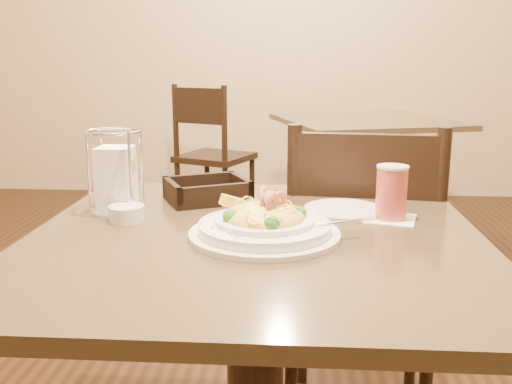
# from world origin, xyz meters

# --- Properties ---
(main_table) EXTENTS (0.90, 0.90, 0.75)m
(main_table) POSITION_xyz_m (0.00, 0.00, 0.51)
(main_table) COLOR black
(main_table) RESTS_ON ground
(background_table) EXTENTS (1.13, 1.13, 0.75)m
(background_table) POSITION_xyz_m (0.48, 2.21, 0.51)
(background_table) COLOR black
(background_table) RESTS_ON ground
(dining_chair_near) EXTENTS (0.46, 0.46, 0.93)m
(dining_chair_near) POSITION_xyz_m (0.27, 0.45, 0.50)
(dining_chair_near) COLOR black
(dining_chair_near) RESTS_ON ground
(dining_chair_far) EXTENTS (0.55, 0.55, 0.93)m
(dining_chair_far) POSITION_xyz_m (-0.47, 2.55, 0.50)
(dining_chair_far) COLOR black
(dining_chair_far) RESTS_ON ground
(pasta_bowl) EXTENTS (0.33, 0.30, 0.09)m
(pasta_bowl) POSITION_xyz_m (0.02, -0.02, 0.78)
(pasta_bowl) COLOR white
(pasta_bowl) RESTS_ON main_table
(drink_glass) EXTENTS (0.13, 0.13, 0.12)m
(drink_glass) POSITION_xyz_m (0.28, 0.12, 0.81)
(drink_glass) COLOR white
(drink_glass) RESTS_ON main_table
(bread_basket) EXTENTS (0.24, 0.22, 0.05)m
(bread_basket) POSITION_xyz_m (-0.14, 0.26, 0.77)
(bread_basket) COLOR black
(bread_basket) RESTS_ON main_table
(napkin_caddy) EXTENTS (0.12, 0.12, 0.19)m
(napkin_caddy) POSITION_xyz_m (-0.32, 0.14, 0.83)
(napkin_caddy) COLOR silver
(napkin_caddy) RESTS_ON main_table
(side_plate) EXTENTS (0.22, 0.22, 0.01)m
(side_plate) POSITION_xyz_m (0.19, 0.17, 0.76)
(side_plate) COLOR white
(side_plate) RESTS_ON main_table
(butter_ramekin) EXTENTS (0.09, 0.09, 0.03)m
(butter_ramekin) POSITION_xyz_m (-0.28, 0.07, 0.77)
(butter_ramekin) COLOR white
(butter_ramekin) RESTS_ON main_table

